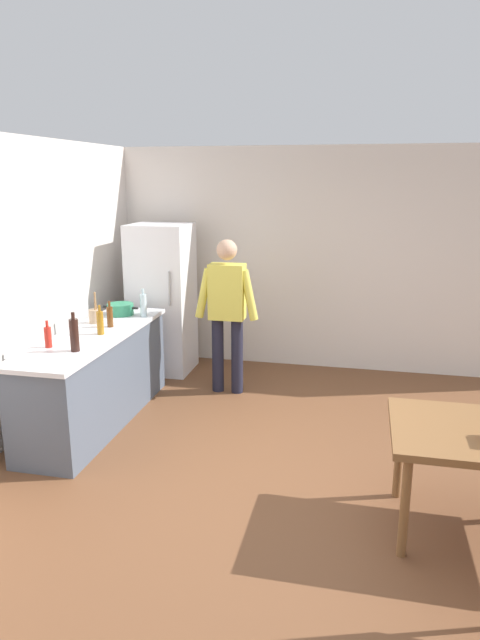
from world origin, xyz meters
The scene contains 12 objects.
ground_plane centered at (0.00, 0.00, 0.00)m, with size 14.00×14.00×0.00m, color brown.
wall_back centered at (0.00, 3.00, 1.35)m, with size 6.40×0.12×2.70m, color silver.
kitchen_counter centered at (-2.00, 0.80, 0.45)m, with size 0.64×2.20×0.90m.
refrigerator centered at (-1.90, 2.40, 0.90)m, with size 0.70×0.67×1.80m.
person centered at (-0.95, 1.85, 0.98)m, with size 0.70×0.22×1.70m.
cooking_pot centered at (-2.06, 1.54, 0.96)m, with size 0.40×0.28×0.12m.
utensil_jar centered at (-2.16, 1.16, 0.98)m, with size 0.11×0.11×0.32m.
bottle_water_clear centered at (-1.78, 1.52, 1.03)m, with size 0.07×0.07×0.30m.
bottle_sauce_red centered at (-2.17, 0.30, 1.00)m, with size 0.06×0.06×0.24m.
bottle_oil_amber centered at (-1.91, 0.78, 1.02)m, with size 0.06×0.06×0.28m.
bottle_wine_dark centered at (-1.89, 0.25, 1.05)m, with size 0.08×0.08×0.34m.
bottle_beer_brown centered at (-1.94, 1.05, 1.01)m, with size 0.06×0.06×0.26m.
Camera 1 is at (0.47, -3.88, 2.34)m, focal length 31.44 mm.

